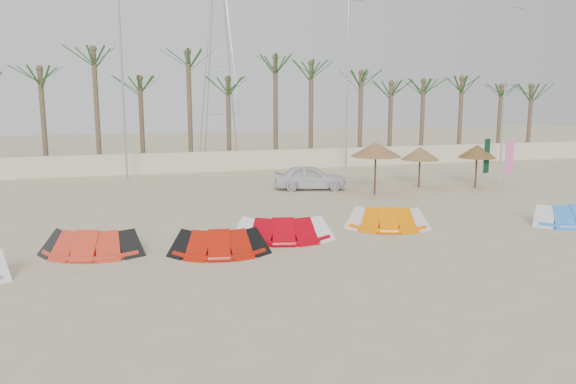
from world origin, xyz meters
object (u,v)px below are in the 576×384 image
object	(u,v)px
kite_red_right	(280,227)
car	(310,177)
kite_red_mid	(218,240)
parasol_mid	(420,153)
kite_orange	(384,217)
kite_blue	(568,213)
parasol_right	(477,151)
kite_red_left	(91,240)
parasol_left	(376,149)

from	to	relation	value
kite_red_right	car	bearing A→B (deg)	65.97
kite_red_mid	parasol_mid	xyz separation A→B (m)	(12.56, 9.65, 1.43)
kite_orange	parasol_mid	bearing A→B (deg)	53.54
car	parasol_mid	bearing A→B (deg)	-85.83
kite_orange	kite_blue	size ratio (longest dim) A/B	1.02
parasol_mid	parasol_right	size ratio (longest dim) A/B	0.95
kite_blue	kite_red_right	bearing A→B (deg)	175.73
kite_orange	parasol_right	distance (m)	11.37
kite_red_mid	car	distance (m)	12.49
kite_red_left	kite_red_mid	world-z (taller)	same
kite_red_left	kite_orange	bearing A→B (deg)	3.15
kite_red_right	parasol_right	distance (m)	15.11
parasol_left	kite_blue	bearing A→B (deg)	-59.60
kite_blue	parasol_left	distance (m)	9.36
kite_blue	car	size ratio (longest dim) A/B	0.87
kite_blue	parasol_right	distance (m)	8.65
kite_red_mid	parasol_mid	bearing A→B (deg)	37.53
kite_red_right	kite_red_mid	bearing A→B (deg)	-154.34
car	kite_red_right	bearing A→B (deg)	169.14
kite_red_right	kite_blue	world-z (taller)	same
kite_orange	parasol_right	world-z (taller)	parasol_right
parasol_right	car	world-z (taller)	parasol_right
kite_red_mid	kite_blue	bearing A→B (deg)	1.23
kite_red_left	kite_blue	distance (m)	17.85
parasol_left	car	world-z (taller)	parasol_left
kite_red_left	parasol_left	world-z (taller)	parasol_left
parasol_right	kite_red_right	bearing A→B (deg)	-150.02
kite_orange	parasol_left	world-z (taller)	parasol_left
car	kite_orange	bearing A→B (deg)	-166.69
car	kite_red_left	bearing A→B (deg)	145.31
parasol_mid	car	xyz separation A→B (m)	(-5.94, 0.94, -1.20)
kite_red_left	parasol_right	size ratio (longest dim) A/B	1.50
kite_red_mid	kite_orange	size ratio (longest dim) A/B	0.95
kite_red_mid	car	size ratio (longest dim) A/B	0.85
kite_red_left	parasol_left	size ratio (longest dim) A/B	1.32
parasol_mid	parasol_left	bearing A→B (deg)	-156.37
parasol_left	parasol_right	size ratio (longest dim) A/B	1.14
parasol_right	kite_red_left	bearing A→B (deg)	-158.52
parasol_left	kite_orange	bearing A→B (deg)	-111.82
kite_red_mid	kite_red_right	size ratio (longest dim) A/B	0.89
kite_blue	kite_red_mid	bearing A→B (deg)	-178.77
kite_red_mid	kite_blue	world-z (taller)	same
kite_orange	parasol_left	distance (m)	7.33
kite_red_left	kite_red_mid	bearing A→B (deg)	-15.02
kite_orange	kite_blue	bearing A→B (deg)	-10.40
kite_red_left	parasol_mid	bearing A→B (deg)	27.55
parasol_right	kite_red_mid	bearing A→B (deg)	-150.67
parasol_right	parasol_left	bearing A→B (deg)	-175.73
kite_orange	parasol_left	xyz separation A→B (m)	(2.63, 6.58, 1.87)
kite_red_right	parasol_left	xyz separation A→B (m)	(6.86, 7.05, 1.87)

